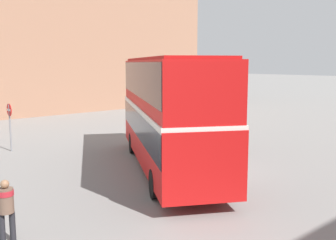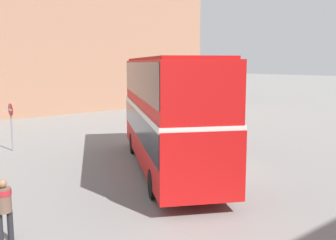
% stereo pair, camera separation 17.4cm
% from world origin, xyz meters
% --- Properties ---
extents(ground_plane, '(240.00, 240.00, 0.00)m').
position_xyz_m(ground_plane, '(0.00, 0.00, 0.00)').
color(ground_plane, gray).
extents(building_row_left, '(10.33, 30.26, 13.89)m').
position_xyz_m(building_row_left, '(-25.47, 5.06, 6.96)').
color(building_row_left, '#9E7056').
rests_on(building_row_left, ground_plane).
extents(double_decker_bus, '(10.68, 7.55, 4.64)m').
position_xyz_m(double_decker_bus, '(-1.25, -0.96, 2.65)').
color(double_decker_bus, red).
rests_on(double_decker_bus, ground_plane).
extents(pedestrian_foreground, '(0.45, 0.45, 1.61)m').
position_xyz_m(pedestrian_foreground, '(1.31, -8.46, 0.99)').
color(pedestrian_foreground, '#232328').
rests_on(pedestrian_foreground, ground_plane).
extents(parked_car_kerb_near, '(4.99, 2.88, 1.56)m').
position_xyz_m(parked_car_kerb_near, '(-12.13, 8.51, 0.80)').
color(parked_car_kerb_near, silver).
rests_on(parked_car_kerb_near, ground_plane).
extents(no_entry_sign, '(0.63, 0.08, 2.42)m').
position_xyz_m(no_entry_sign, '(-8.99, -4.74, 1.63)').
color(no_entry_sign, gray).
rests_on(no_entry_sign, ground_plane).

